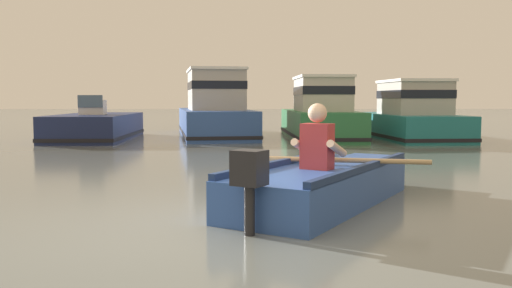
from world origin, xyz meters
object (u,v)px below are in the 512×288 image
Objects in this scene: moored_boat_teal at (410,117)px; moored_boat_blue at (214,112)px; moored_boat_navy at (96,127)px; moored_boat_green at (320,115)px; rowboat_with_person at (324,183)px.

moored_boat_blue is at bearing 168.13° from moored_boat_teal.
moored_boat_navy is 6.91m from moored_boat_green.
rowboat_with_person is 11.76m from moored_boat_navy.
moored_boat_green is at bearing -17.43° from moored_boat_blue.
moored_boat_blue reaches higher than rowboat_with_person.
moored_boat_navy is 9.65m from moored_boat_teal.
moored_boat_blue is (3.55, 1.27, 0.44)m from moored_boat_navy.
moored_boat_teal is (4.14, 10.38, 0.42)m from rowboat_with_person.
moored_boat_blue reaches higher than moored_boat_teal.
moored_boat_teal is (2.74, -0.23, -0.05)m from moored_boat_green.
rowboat_with_person is at bearing -80.48° from moored_boat_blue.
moored_boat_navy reaches higher than rowboat_with_person.
moored_boat_navy is at bearing -178.21° from moored_boat_green.
moored_boat_blue is at bearing 99.52° from rowboat_with_person.
moored_boat_teal is at bearing -11.87° from moored_boat_blue.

